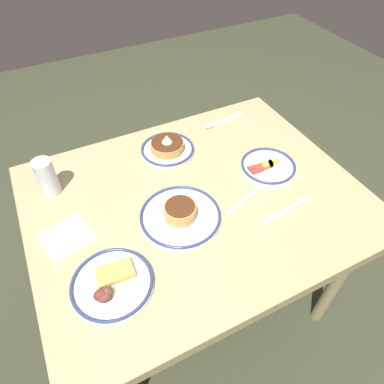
{
  "coord_description": "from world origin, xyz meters",
  "views": [
    {
      "loc": [
        0.39,
        0.75,
        1.64
      ],
      "look_at": [
        0.01,
        -0.0,
        0.77
      ],
      "focal_mm": 32.09,
      "sensor_mm": 36.0,
      "label": 1
    }
  ],
  "objects_px": {
    "plate_center_pancakes": "(167,148)",
    "fork_near": "(243,201)",
    "paper_napkin": "(67,237)",
    "butter_knife": "(286,210)",
    "plate_near_main": "(268,166)",
    "drinking_glass": "(47,179)",
    "tea_spoon": "(219,122)",
    "plate_far_side": "(112,284)",
    "plate_far_companion": "(180,215)"
  },
  "relations": [
    {
      "from": "tea_spoon",
      "to": "plate_far_side",
      "type": "bearing_deg",
      "value": 40.07
    },
    {
      "from": "plate_far_companion",
      "to": "plate_far_side",
      "type": "bearing_deg",
      "value": 26.57
    },
    {
      "from": "plate_far_side",
      "to": "fork_near",
      "type": "bearing_deg",
      "value": -167.7
    },
    {
      "from": "plate_far_side",
      "to": "drinking_glass",
      "type": "xyz_separation_m",
      "value": [
        0.08,
        -0.47,
        0.05
      ]
    },
    {
      "from": "plate_far_companion",
      "to": "paper_napkin",
      "type": "xyz_separation_m",
      "value": [
        0.36,
        -0.09,
        -0.02
      ]
    },
    {
      "from": "plate_far_companion",
      "to": "plate_far_side",
      "type": "distance_m",
      "value": 0.32
    },
    {
      "from": "plate_center_pancakes",
      "to": "plate_far_side",
      "type": "distance_m",
      "value": 0.62
    },
    {
      "from": "paper_napkin",
      "to": "drinking_glass",
      "type": "bearing_deg",
      "value": -89.81
    },
    {
      "from": "drinking_glass",
      "to": "paper_napkin",
      "type": "distance_m",
      "value": 0.24
    },
    {
      "from": "plate_far_companion",
      "to": "plate_far_side",
      "type": "height_order",
      "value": "plate_far_companion"
    },
    {
      "from": "plate_center_pancakes",
      "to": "fork_near",
      "type": "bearing_deg",
      "value": 108.91
    },
    {
      "from": "plate_near_main",
      "to": "plate_center_pancakes",
      "type": "height_order",
      "value": "plate_center_pancakes"
    },
    {
      "from": "plate_far_companion",
      "to": "tea_spoon",
      "type": "xyz_separation_m",
      "value": [
        -0.39,
        -0.43,
        -0.01
      ]
    },
    {
      "from": "plate_far_companion",
      "to": "paper_napkin",
      "type": "relative_size",
      "value": 1.84
    },
    {
      "from": "plate_center_pancakes",
      "to": "plate_far_side",
      "type": "xyz_separation_m",
      "value": [
        0.39,
        0.48,
        -0.01
      ]
    },
    {
      "from": "paper_napkin",
      "to": "butter_knife",
      "type": "bearing_deg",
      "value": 162.21
    },
    {
      "from": "plate_far_companion",
      "to": "fork_near",
      "type": "xyz_separation_m",
      "value": [
        -0.23,
        0.03,
        -0.02
      ]
    },
    {
      "from": "fork_near",
      "to": "tea_spoon",
      "type": "bearing_deg",
      "value": -109.6
    },
    {
      "from": "drinking_glass",
      "to": "butter_knife",
      "type": "relative_size",
      "value": 0.66
    },
    {
      "from": "paper_napkin",
      "to": "tea_spoon",
      "type": "xyz_separation_m",
      "value": [
        -0.75,
        -0.33,
        0.0
      ]
    },
    {
      "from": "plate_near_main",
      "to": "plate_far_companion",
      "type": "height_order",
      "value": "plate_far_companion"
    },
    {
      "from": "plate_near_main",
      "to": "butter_knife",
      "type": "xyz_separation_m",
      "value": [
        0.07,
        0.21,
        -0.01
      ]
    },
    {
      "from": "plate_center_pancakes",
      "to": "tea_spoon",
      "type": "height_order",
      "value": "plate_center_pancakes"
    },
    {
      "from": "butter_knife",
      "to": "tea_spoon",
      "type": "xyz_separation_m",
      "value": [
        -0.05,
        -0.56,
        0.0
      ]
    },
    {
      "from": "plate_near_main",
      "to": "tea_spoon",
      "type": "bearing_deg",
      "value": -86.99
    },
    {
      "from": "plate_center_pancakes",
      "to": "fork_near",
      "type": "distance_m",
      "value": 0.39
    },
    {
      "from": "plate_far_companion",
      "to": "paper_napkin",
      "type": "bearing_deg",
      "value": -14.53
    },
    {
      "from": "plate_near_main",
      "to": "plate_far_side",
      "type": "bearing_deg",
      "value": 17.41
    },
    {
      "from": "paper_napkin",
      "to": "fork_near",
      "type": "relative_size",
      "value": 0.86
    },
    {
      "from": "plate_far_side",
      "to": "fork_near",
      "type": "relative_size",
      "value": 1.37
    },
    {
      "from": "butter_knife",
      "to": "plate_center_pancakes",
      "type": "bearing_deg",
      "value": -63.17
    },
    {
      "from": "plate_center_pancakes",
      "to": "tea_spoon",
      "type": "relative_size",
      "value": 1.04
    },
    {
      "from": "plate_center_pancakes",
      "to": "plate_near_main",
      "type": "bearing_deg",
      "value": 139.21
    },
    {
      "from": "plate_near_main",
      "to": "plate_center_pancakes",
      "type": "distance_m",
      "value": 0.41
    },
    {
      "from": "fork_near",
      "to": "plate_center_pancakes",
      "type": "bearing_deg",
      "value": -71.09
    },
    {
      "from": "tea_spoon",
      "to": "drinking_glass",
      "type": "bearing_deg",
      "value": 7.62
    },
    {
      "from": "plate_center_pancakes",
      "to": "butter_knife",
      "type": "height_order",
      "value": "plate_center_pancakes"
    },
    {
      "from": "paper_napkin",
      "to": "butter_knife",
      "type": "distance_m",
      "value": 0.74
    },
    {
      "from": "tea_spoon",
      "to": "fork_near",
      "type": "bearing_deg",
      "value": 70.4
    },
    {
      "from": "paper_napkin",
      "to": "tea_spoon",
      "type": "relative_size",
      "value": 0.72
    },
    {
      "from": "plate_near_main",
      "to": "fork_near",
      "type": "bearing_deg",
      "value": 30.33
    },
    {
      "from": "plate_far_side",
      "to": "fork_near",
      "type": "height_order",
      "value": "plate_far_side"
    },
    {
      "from": "plate_center_pancakes",
      "to": "tea_spoon",
      "type": "xyz_separation_m",
      "value": [
        -0.29,
        -0.08,
        -0.02
      ]
    },
    {
      "from": "plate_far_side",
      "to": "plate_near_main",
      "type": "bearing_deg",
      "value": -162.59
    },
    {
      "from": "fork_near",
      "to": "plate_near_main",
      "type": "bearing_deg",
      "value": -149.67
    },
    {
      "from": "butter_knife",
      "to": "tea_spoon",
      "type": "relative_size",
      "value": 1.03
    },
    {
      "from": "paper_napkin",
      "to": "plate_center_pancakes",
      "type": "bearing_deg",
      "value": -151.92
    },
    {
      "from": "plate_center_pancakes",
      "to": "paper_napkin",
      "type": "xyz_separation_m",
      "value": [
        0.46,
        0.25,
        -0.02
      ]
    },
    {
      "from": "plate_far_companion",
      "to": "tea_spoon",
      "type": "height_order",
      "value": "plate_far_companion"
    },
    {
      "from": "plate_far_companion",
      "to": "paper_napkin",
      "type": "height_order",
      "value": "plate_far_companion"
    }
  ]
}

